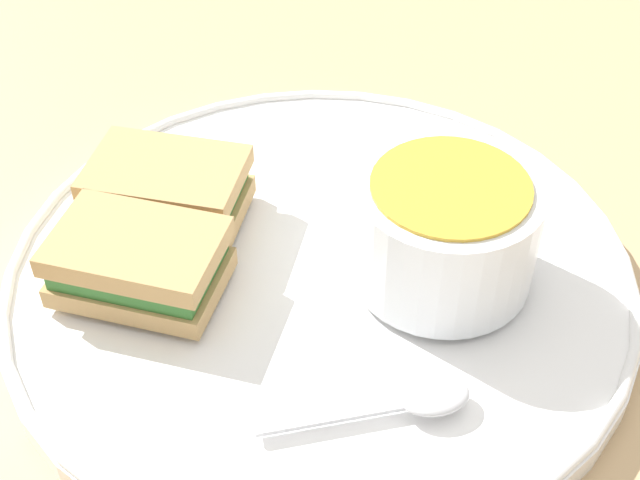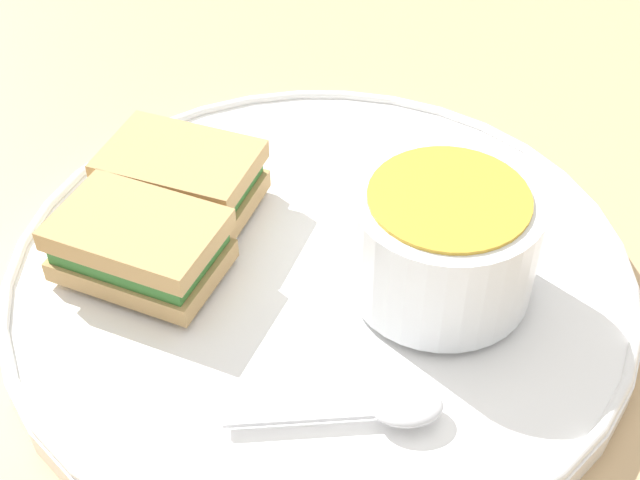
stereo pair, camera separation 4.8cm
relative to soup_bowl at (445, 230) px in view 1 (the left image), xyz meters
name	(u,v)px [view 1 (the left image)]	position (x,y,z in m)	size (l,w,h in m)	color
ground_plane	(320,287)	(0.03, 0.06, -0.05)	(2.40, 2.40, 0.00)	tan
plate	(320,274)	(0.03, 0.06, -0.04)	(0.35, 0.35, 0.02)	white
soup_bowl	(445,230)	(0.00, 0.00, 0.00)	(0.10, 0.10, 0.06)	white
spoon	(420,398)	(-0.07, 0.05, -0.03)	(0.04, 0.10, 0.01)	silver
sandwich_half_near	(168,189)	(0.11, 0.12, -0.01)	(0.10, 0.10, 0.03)	tan
sandwich_half_far	(139,262)	(0.06, 0.15, -0.01)	(0.10, 0.10, 0.03)	tan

